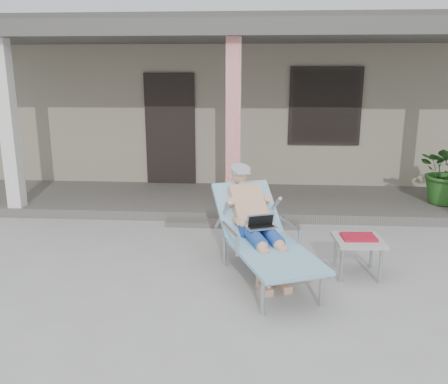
{
  "coord_description": "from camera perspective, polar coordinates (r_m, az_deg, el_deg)",
  "views": [
    {
      "loc": [
        0.37,
        -4.98,
        2.29
      ],
      "look_at": [
        -0.03,
        0.6,
        0.85
      ],
      "focal_mm": 38.0,
      "sensor_mm": 36.0,
      "label": 1
    }
  ],
  "objects": [
    {
      "name": "ground",
      "position": [
        5.5,
        -0.11,
        -10.2
      ],
      "size": [
        60.0,
        60.0,
        0.0
      ],
      "primitive_type": "plane",
      "color": "#9E9E99",
      "rests_on": "ground"
    },
    {
      "name": "house",
      "position": [
        11.5,
        2.29,
        11.29
      ],
      "size": [
        10.4,
        5.4,
        3.3
      ],
      "color": "gray",
      "rests_on": "ground"
    },
    {
      "name": "porch_deck",
      "position": [
        8.29,
        1.4,
        -1.08
      ],
      "size": [
        10.0,
        2.0,
        0.15
      ],
      "primitive_type": "cube",
      "color": "#605B56",
      "rests_on": "ground"
    },
    {
      "name": "porch_overhang",
      "position": [
        7.95,
        1.5,
        18.01
      ],
      "size": [
        10.0,
        2.3,
        2.85
      ],
      "color": "silver",
      "rests_on": "porch_deck"
    },
    {
      "name": "porch_step",
      "position": [
        7.2,
        0.96,
        -3.8
      ],
      "size": [
        2.0,
        0.3,
        0.07
      ],
      "primitive_type": "cube",
      "color": "#605B56",
      "rests_on": "ground"
    },
    {
      "name": "lounger",
      "position": [
        5.35,
        4.29,
        -2.12
      ],
      "size": [
        1.33,
        1.98,
        1.25
      ],
      "rotation": [
        0.0,
        0.0,
        0.36
      ],
      "color": "#B7B7BC",
      "rests_on": "ground"
    },
    {
      "name": "side_table",
      "position": [
        5.62,
        15.85,
        -5.79
      ],
      "size": [
        0.56,
        0.56,
        0.48
      ],
      "rotation": [
        0.0,
        0.0,
        0.07
      ],
      "color": "#A2A29D",
      "rests_on": "ground"
    }
  ]
}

